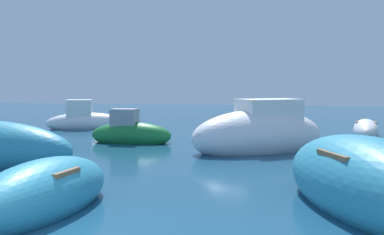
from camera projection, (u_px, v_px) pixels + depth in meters
name	position (u px, v px, depth m)	size (l,w,h in m)	color
moored_boat_0	(260.00, 134.00, 14.13)	(5.10, 4.39, 2.12)	white
moored_boat_3	(368.00, 185.00, 7.43)	(3.53, 5.03, 1.70)	teal
moored_boat_5	(130.00, 133.00, 16.08)	(3.13, 1.17, 1.51)	#197233
moored_boat_6	(85.00, 121.00, 21.03)	(4.02, 2.43, 1.68)	white
moored_boat_7	(366.00, 130.00, 18.31)	(1.50, 3.40, 0.91)	white
moored_boat_8	(43.00, 193.00, 7.36)	(1.77, 3.53, 1.20)	teal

